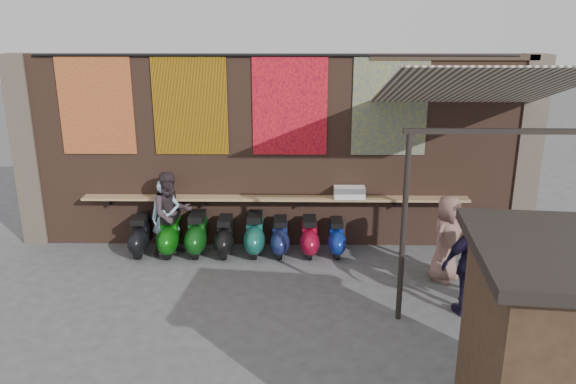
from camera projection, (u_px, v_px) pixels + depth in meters
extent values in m
plane|color=#474749|center=(271.00, 300.00, 9.72)|extent=(70.00, 70.00, 0.00)
cube|color=brown|center=(276.00, 152.00, 11.71)|extent=(10.00, 0.40, 4.00)
cube|color=#4C4238|center=(29.00, 151.00, 11.79)|extent=(0.50, 0.50, 4.00)
cube|color=#4C4238|center=(526.00, 153.00, 11.63)|extent=(0.50, 0.50, 4.00)
cube|color=#9E7A51|center=(275.00, 198.00, 11.62)|extent=(8.00, 0.32, 0.05)
cube|color=white|center=(349.00, 192.00, 11.53)|extent=(0.63, 0.31, 0.24)
cube|color=maroon|center=(96.00, 105.00, 11.26)|extent=(1.50, 0.02, 2.00)
cube|color=orange|center=(190.00, 105.00, 11.24)|extent=(1.50, 0.02, 2.00)
cube|color=red|center=(290.00, 106.00, 11.20)|extent=(1.50, 0.02, 2.00)
cube|color=navy|center=(390.00, 106.00, 11.17)|extent=(1.50, 0.02, 2.00)
cylinder|color=black|center=(274.00, 55.00, 10.91)|extent=(9.50, 0.06, 0.06)
imported|color=#90BAD1|center=(166.00, 218.00, 11.43)|extent=(0.64, 0.48, 1.57)
imported|color=#33272C|center=(171.00, 214.00, 11.41)|extent=(1.06, 0.99, 1.74)
imported|color=black|center=(472.00, 264.00, 9.01)|extent=(1.10, 0.64, 1.77)
imported|color=#535257|center=(533.00, 270.00, 8.77)|extent=(1.27, 0.88, 1.80)
imported|color=#7F5950|center=(446.00, 238.00, 10.25)|extent=(0.92, 0.94, 1.63)
cube|color=gold|center=(573.00, 285.00, 6.19)|extent=(1.20, 0.17, 0.50)
cube|color=#473321|center=(561.00, 357.00, 6.46)|extent=(1.94, 0.31, 0.06)
cube|color=beige|center=(478.00, 87.00, 9.48)|extent=(3.20, 3.28, 0.97)
cube|color=#33261C|center=(454.00, 57.00, 10.89)|extent=(3.30, 0.08, 0.12)
cube|color=black|center=(506.00, 131.00, 8.19)|extent=(3.00, 0.08, 0.08)
cylinder|color=black|center=(404.00, 229.00, 8.66)|extent=(0.09, 0.09, 3.10)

